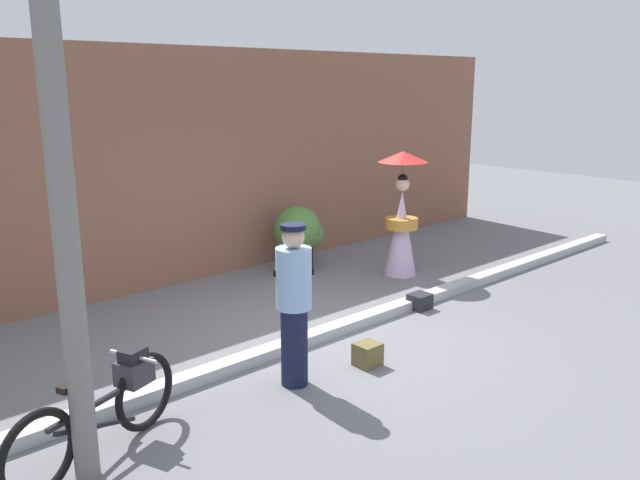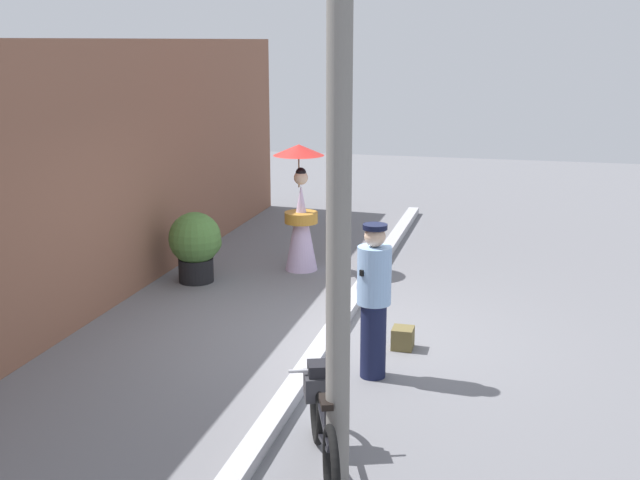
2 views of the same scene
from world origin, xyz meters
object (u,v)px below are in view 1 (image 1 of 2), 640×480
at_px(bicycle_near_officer, 104,408).
at_px(backpack_spare, 420,301).
at_px(potted_plant_by_door, 299,235).
at_px(backpack_on_pavement, 368,354).
at_px(person_officer, 294,302).
at_px(utility_pole, 58,153).
at_px(person_with_parasol, 402,216).

height_order(bicycle_near_officer, backpack_spare, bicycle_near_officer).
relative_size(potted_plant_by_door, backpack_spare, 3.73).
height_order(potted_plant_by_door, backpack_on_pavement, potted_plant_by_door).
distance_m(bicycle_near_officer, potted_plant_by_door, 5.44).
xyz_separation_m(person_officer, utility_pole, (-2.13, -0.12, 1.56)).
bearing_deg(backpack_spare, bicycle_near_officer, -173.84).
relative_size(person_officer, person_with_parasol, 0.85).
bearing_deg(person_officer, bicycle_near_officer, 178.14).
xyz_separation_m(person_with_parasol, backpack_on_pavement, (-2.78, -1.95, -0.78)).
height_order(person_with_parasol, utility_pole, utility_pole).
bearing_deg(utility_pole, person_with_parasol, 18.07).
height_order(person_with_parasol, potted_plant_by_door, person_with_parasol).
bearing_deg(bicycle_near_officer, person_with_parasol, 17.11).
height_order(backpack_on_pavement, backpack_spare, backpack_on_pavement).
bearing_deg(backpack_spare, person_officer, -168.14).
relative_size(person_officer, backpack_on_pavement, 6.37).
relative_size(person_officer, backpack_spare, 5.93).
bearing_deg(bicycle_near_officer, backpack_on_pavement, -5.28).
relative_size(backpack_on_pavement, utility_pole, 0.05).
xyz_separation_m(bicycle_near_officer, person_with_parasol, (5.51, 1.70, 0.51)).
distance_m(person_officer, backpack_spare, 2.75).
xyz_separation_m(bicycle_near_officer, potted_plant_by_door, (4.57, 2.96, 0.15)).
distance_m(person_officer, person_with_parasol, 4.02).
height_order(person_officer, utility_pole, utility_pole).
bearing_deg(bicycle_near_officer, utility_pole, -143.44).
bearing_deg(person_with_parasol, backpack_on_pavement, -145.05).
xyz_separation_m(bicycle_near_officer, person_officer, (1.89, -0.06, 0.44)).
height_order(backpack_spare, utility_pole, utility_pole).
bearing_deg(potted_plant_by_door, bicycle_near_officer, -147.09).
bearing_deg(bicycle_near_officer, person_officer, -1.86).
relative_size(person_with_parasol, potted_plant_by_door, 1.87).
bearing_deg(backpack_on_pavement, utility_pole, 178.62).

